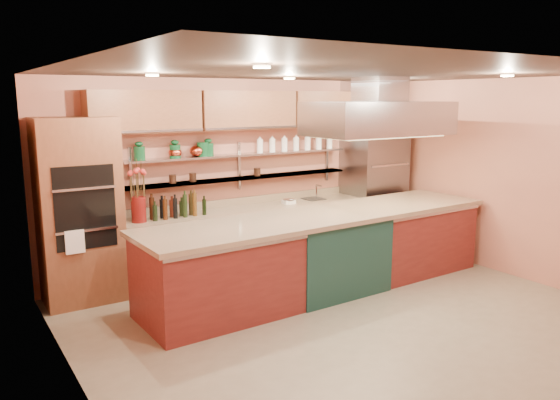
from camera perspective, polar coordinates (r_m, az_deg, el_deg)
floor at (r=6.61m, az=6.81°, el=-11.99°), size 6.00×5.00×0.02m
ceiling at (r=6.12m, az=7.40°, el=13.12°), size 6.00×5.00×0.02m
wall_back at (r=8.26m, az=-4.06°, el=2.77°), size 6.00×0.04×2.80m
wall_left at (r=4.91m, az=-21.03°, el=-3.35°), size 0.04×5.00×2.80m
wall_right at (r=8.43m, az=22.99°, el=2.11°), size 0.04×5.00×2.80m
oven_stack at (r=7.15m, az=-20.22°, el=-1.12°), size 0.95×0.64×2.30m
refrigerator at (r=9.39m, az=9.75°, el=1.43°), size 0.95×0.72×2.10m
back_counter at (r=8.16m, az=-3.26°, el=-4.01°), size 3.84×0.64×0.93m
wall_shelf_lower at (r=8.13m, az=-3.92°, el=2.29°), size 3.60×0.26×0.03m
wall_shelf_upper at (r=8.09m, az=-3.95°, el=4.75°), size 3.60×0.26×0.03m
upper_cabinets at (r=8.03m, az=-3.52°, el=9.36°), size 4.60×0.36×0.55m
range_hood at (r=7.60m, az=10.30°, el=8.38°), size 2.00×1.00×0.45m
ceiling_downlights at (r=6.27m, az=6.19°, el=12.81°), size 4.00×2.80×0.02m
island at (r=7.30m, az=4.63°, el=-5.38°), size 4.99×1.22×1.03m
flower_vase at (r=7.32m, az=-14.55°, el=-0.96°), size 0.19×0.19×0.34m
oil_bottle_cluster at (r=7.51m, az=-10.53°, el=-0.77°), size 0.84×0.28×0.27m
kitchen_scale at (r=8.36m, az=0.92°, el=-0.04°), size 0.19×0.15×0.10m
bar_faucet at (r=8.76m, az=3.80°, el=0.85°), size 0.04×0.04×0.22m
copper_kettle at (r=7.76m, az=-8.72°, el=5.09°), size 0.23×0.23×0.16m
green_canister at (r=7.79m, az=-8.07°, el=5.28°), size 0.21×0.21×0.20m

